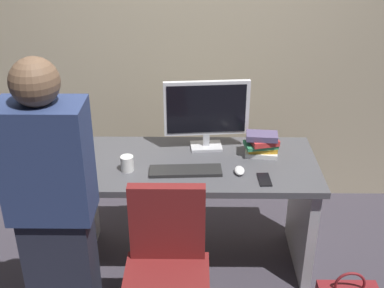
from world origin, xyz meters
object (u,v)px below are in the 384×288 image
Objects in this scene: desk at (192,193)px; book_stack at (262,144)px; keyboard at (186,171)px; cup_near_keyboard at (127,163)px; office_chair at (167,283)px; cell_phone at (264,180)px; person_at_desk at (55,215)px; monitor at (207,111)px; mouse at (239,171)px.

desk is 6.93× the size of book_stack.
book_stack is (0.48, 0.23, 0.07)m from keyboard.
desk is at bearing 15.54° from cup_near_keyboard.
book_stack is (0.56, 0.81, 0.41)m from office_chair.
office_chair is 1.06m from book_stack.
desk is 10.76× the size of cell_phone.
desk is 0.95× the size of person_at_desk.
keyboard is 0.53m from book_stack.
desk is 2.87× the size of monitor.
mouse is 0.16m from cell_phone.
book_stack is at bearing 35.51° from person_at_desk.
monitor is 3.75× the size of cell_phone.
desk is 1.01m from person_at_desk.
book_stack reaches higher than desk.
book_stack reaches higher than keyboard.
keyboard is at bearing -3.18° from cup_near_keyboard.
monitor is 5.41× the size of mouse.
office_chair is 0.76m from cup_near_keyboard.
cup_near_keyboard is (-0.67, 0.03, 0.03)m from mouse.
mouse reaches higher than cell_phone.
cell_phone is at bearing 23.61° from person_at_desk.
person_at_desk is 3.03× the size of monitor.
book_stack is 0.32m from cell_phone.
cell_phone is at bearing -93.16° from book_stack.
person_at_desk reaches higher than monitor.
book_stack is at bearing 55.10° from office_chair.
person_at_desk reaches higher than office_chair.
office_chair is 0.81m from cell_phone.
person_at_desk is at bearing 178.08° from office_chair.
monitor is 0.60m from cup_near_keyboard.
office_chair is 1.74× the size of monitor.
keyboard is at bearing -111.46° from monitor.
cell_phone is at bearing -13.64° from keyboard.
office_chair is at bearing -124.90° from book_stack.
office_chair is at bearing -99.96° from desk.
cell_phone is at bearing -51.06° from monitor.
office_chair is at bearing -103.30° from monitor.
cup_near_keyboard is at bearing 169.94° from cell_phone.
cell_phone is (0.55, 0.49, 0.34)m from office_chair.
cup_near_keyboard is at bearing 113.60° from office_chair.
office_chair reaches higher than desk.
monitor is 0.45m from mouse.
book_stack is at bearing 12.78° from desk.
cell_phone is (0.42, -0.21, 0.23)m from desk.
monitor reaches higher than desk.
monitor reaches higher than mouse.
monitor is at bearing 65.53° from desk.
cell_phone is (0.14, -0.08, -0.01)m from mouse.
cup_near_keyboard is 0.82m from cell_phone.
cell_phone is at bearing 42.15° from office_chair.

